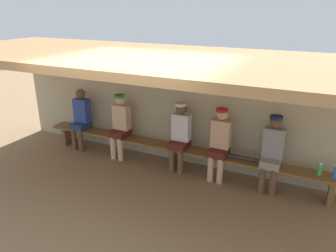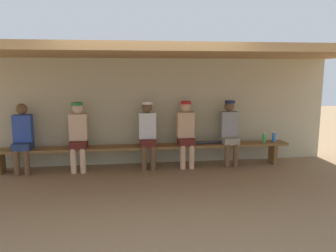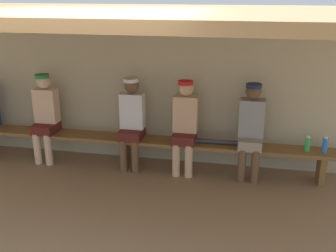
{
  "view_description": "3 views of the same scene",
  "coord_description": "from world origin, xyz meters",
  "px_view_note": "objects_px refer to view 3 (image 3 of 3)",
  "views": [
    {
      "loc": [
        2.37,
        -3.66,
        3.02
      ],
      "look_at": [
        0.02,
        1.14,
        1.03
      ],
      "focal_mm": 34.62,
      "sensor_mm": 36.0,
      "label": 1
    },
    {
      "loc": [
        -0.35,
        -4.88,
        1.95
      ],
      "look_at": [
        0.43,
        1.08,
        0.93
      ],
      "focal_mm": 34.97,
      "sensor_mm": 36.0,
      "label": 2
    },
    {
      "loc": [
        1.67,
        -3.68,
        2.55
      ],
      "look_at": [
        0.64,
        1.43,
        0.72
      ],
      "focal_mm": 42.43,
      "sensor_mm": 36.0,
      "label": 3
    }
  ],
  "objects_px": {
    "player_in_blue": "(132,119)",
    "water_bottle_orange": "(325,145)",
    "player_in_red": "(45,114)",
    "water_bottle_blue": "(308,144)",
    "baseball_bat": "(216,142)",
    "bench": "(127,142)",
    "player_with_sunglasses": "(251,127)",
    "player_leftmost": "(185,123)"
  },
  "relations": [
    {
      "from": "bench",
      "to": "player_in_red",
      "type": "height_order",
      "value": "player_in_red"
    },
    {
      "from": "player_leftmost",
      "to": "player_in_red",
      "type": "relative_size",
      "value": 1.0
    },
    {
      "from": "player_in_red",
      "to": "water_bottle_blue",
      "type": "xyz_separation_m",
      "value": [
        3.81,
        -0.01,
        -0.19
      ]
    },
    {
      "from": "water_bottle_orange",
      "to": "player_leftmost",
      "type": "bearing_deg",
      "value": 179.91
    },
    {
      "from": "water_bottle_orange",
      "to": "bench",
      "type": "bearing_deg",
      "value": -179.99
    },
    {
      "from": "bench",
      "to": "water_bottle_blue",
      "type": "bearing_deg",
      "value": -0.11
    },
    {
      "from": "player_with_sunglasses",
      "to": "water_bottle_blue",
      "type": "distance_m",
      "value": 0.78
    },
    {
      "from": "bench",
      "to": "water_bottle_blue",
      "type": "distance_m",
      "value": 2.54
    },
    {
      "from": "water_bottle_blue",
      "to": "player_in_blue",
      "type": "bearing_deg",
      "value": 179.8
    },
    {
      "from": "player_with_sunglasses",
      "to": "water_bottle_blue",
      "type": "xyz_separation_m",
      "value": [
        0.76,
        -0.01,
        -0.19
      ]
    },
    {
      "from": "player_leftmost",
      "to": "player_in_red",
      "type": "distance_m",
      "value": 2.13
    },
    {
      "from": "player_in_red",
      "to": "water_bottle_blue",
      "type": "height_order",
      "value": "player_in_red"
    },
    {
      "from": "player_with_sunglasses",
      "to": "baseball_bat",
      "type": "height_order",
      "value": "player_with_sunglasses"
    },
    {
      "from": "bench",
      "to": "player_in_red",
      "type": "distance_m",
      "value": 1.33
    },
    {
      "from": "bench",
      "to": "player_in_blue",
      "type": "relative_size",
      "value": 4.46
    },
    {
      "from": "player_in_red",
      "to": "player_in_blue",
      "type": "bearing_deg",
      "value": 0.0
    },
    {
      "from": "bench",
      "to": "water_bottle_orange",
      "type": "xyz_separation_m",
      "value": [
        2.76,
        0.0,
        0.18
      ]
    },
    {
      "from": "bench",
      "to": "water_bottle_orange",
      "type": "height_order",
      "value": "water_bottle_orange"
    },
    {
      "from": "player_leftmost",
      "to": "water_bottle_blue",
      "type": "distance_m",
      "value": 1.68
    },
    {
      "from": "water_bottle_blue",
      "to": "water_bottle_orange",
      "type": "relative_size",
      "value": 0.98
    },
    {
      "from": "player_in_blue",
      "to": "player_with_sunglasses",
      "type": "bearing_deg",
      "value": 0.0
    },
    {
      "from": "player_leftmost",
      "to": "water_bottle_orange",
      "type": "bearing_deg",
      "value": -0.09
    },
    {
      "from": "player_with_sunglasses",
      "to": "player_leftmost",
      "type": "distance_m",
      "value": 0.91
    },
    {
      "from": "player_with_sunglasses",
      "to": "water_bottle_orange",
      "type": "xyz_separation_m",
      "value": [
        0.98,
        -0.0,
        -0.18
      ]
    },
    {
      "from": "player_in_red",
      "to": "baseball_bat",
      "type": "xyz_separation_m",
      "value": [
        2.58,
        -0.0,
        -0.25
      ]
    },
    {
      "from": "bench",
      "to": "baseball_bat",
      "type": "relative_size",
      "value": 7.4
    },
    {
      "from": "bench",
      "to": "player_leftmost",
      "type": "height_order",
      "value": "player_leftmost"
    },
    {
      "from": "player_leftmost",
      "to": "baseball_bat",
      "type": "xyz_separation_m",
      "value": [
        0.44,
        -0.0,
        -0.25
      ]
    },
    {
      "from": "player_in_blue",
      "to": "baseball_bat",
      "type": "relative_size",
      "value": 1.66
    },
    {
      "from": "bench",
      "to": "player_in_red",
      "type": "relative_size",
      "value": 4.46
    },
    {
      "from": "player_leftmost",
      "to": "baseball_bat",
      "type": "distance_m",
      "value": 0.51
    },
    {
      "from": "player_in_blue",
      "to": "water_bottle_orange",
      "type": "xyz_separation_m",
      "value": [
        2.68,
        -0.0,
        -0.18
      ]
    },
    {
      "from": "bench",
      "to": "water_bottle_orange",
      "type": "distance_m",
      "value": 2.76
    },
    {
      "from": "player_in_blue",
      "to": "water_bottle_orange",
      "type": "height_order",
      "value": "player_in_blue"
    },
    {
      "from": "water_bottle_blue",
      "to": "baseball_bat",
      "type": "bearing_deg",
      "value": 179.76
    },
    {
      "from": "bench",
      "to": "player_with_sunglasses",
      "type": "distance_m",
      "value": 1.81
    },
    {
      "from": "water_bottle_blue",
      "to": "bench",
      "type": "bearing_deg",
      "value": 179.89
    },
    {
      "from": "water_bottle_blue",
      "to": "water_bottle_orange",
      "type": "bearing_deg",
      "value": 1.41
    },
    {
      "from": "water_bottle_orange",
      "to": "baseball_bat",
      "type": "relative_size",
      "value": 0.27
    },
    {
      "from": "water_bottle_orange",
      "to": "baseball_bat",
      "type": "height_order",
      "value": "water_bottle_orange"
    },
    {
      "from": "player_leftmost",
      "to": "player_in_blue",
      "type": "distance_m",
      "value": 0.78
    },
    {
      "from": "player_with_sunglasses",
      "to": "water_bottle_blue",
      "type": "relative_size",
      "value": 6.31
    }
  ]
}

